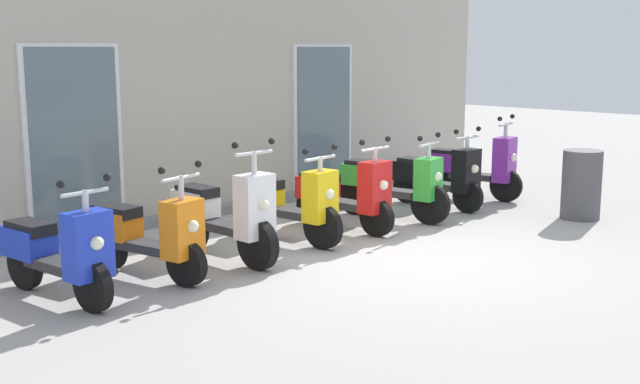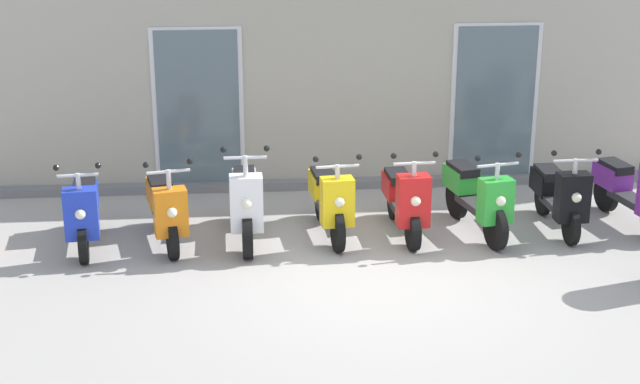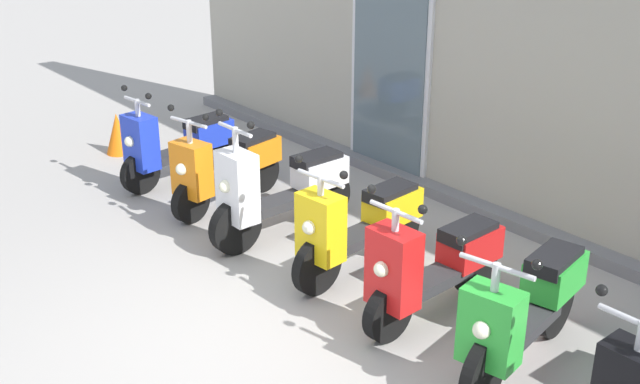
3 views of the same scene
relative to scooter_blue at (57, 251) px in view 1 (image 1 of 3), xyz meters
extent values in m
plane|color=#A8A39E|center=(3.38, -1.25, -0.46)|extent=(40.00, 40.00, 0.00)
cube|color=#B2AD9E|center=(3.38, 2.21, 1.29)|extent=(11.79, 0.30, 3.50)
cube|color=slate|center=(3.38, 1.96, -0.40)|extent=(11.79, 0.20, 0.12)
cube|color=silver|center=(1.31, 2.04, 0.69)|extent=(1.24, 0.04, 2.30)
cube|color=slate|center=(1.31, 2.02, 0.69)|extent=(1.12, 0.02, 2.22)
cube|color=silver|center=(5.45, 2.04, 0.69)|extent=(1.24, 0.04, 2.30)
cube|color=slate|center=(5.45, 2.02, 0.69)|extent=(1.12, 0.02, 2.22)
cylinder|color=black|center=(0.05, -0.51, -0.23)|extent=(0.15, 0.47, 0.46)
cylinder|color=black|center=(-0.06, 0.56, -0.23)|extent=(0.15, 0.47, 0.46)
cube|color=#2D2D30|center=(0.00, 0.02, -0.13)|extent=(0.33, 0.69, 0.09)
cube|color=#1E38C6|center=(0.05, -0.47, 0.13)|extent=(0.40, 0.28, 0.59)
sphere|color=#F2EFCC|center=(0.06, -0.60, 0.17)|extent=(0.12, 0.12, 0.12)
cube|color=#1E38C6|center=(-0.05, 0.46, 0.02)|extent=(0.35, 0.55, 0.28)
cube|color=black|center=(-0.04, 0.42, 0.16)|extent=(0.31, 0.50, 0.11)
cylinder|color=silver|center=(0.05, -0.47, 0.51)|extent=(0.06, 0.06, 0.20)
cylinder|color=silver|center=(0.05, -0.47, 0.59)|extent=(0.46, 0.08, 0.04)
sphere|color=black|center=(0.28, -0.44, 0.69)|extent=(0.07, 0.07, 0.07)
sphere|color=black|center=(-0.18, -0.49, 0.69)|extent=(0.07, 0.07, 0.07)
cylinder|color=black|center=(1.06, -0.47, -0.24)|extent=(0.19, 0.46, 0.44)
cylinder|color=black|center=(0.85, 0.58, -0.24)|extent=(0.19, 0.46, 0.44)
cube|color=#2D2D30|center=(0.95, 0.05, -0.14)|extent=(0.39, 0.70, 0.09)
cube|color=orange|center=(1.06, -0.43, 0.10)|extent=(0.42, 0.31, 0.56)
sphere|color=#F2EFCC|center=(1.08, -0.56, 0.14)|extent=(0.12, 0.12, 0.12)
cube|color=orange|center=(0.87, 0.48, 0.04)|extent=(0.40, 0.57, 0.28)
cube|color=black|center=(0.87, 0.44, 0.18)|extent=(0.35, 0.52, 0.11)
cylinder|color=silver|center=(1.06, -0.43, 0.49)|extent=(0.06, 0.06, 0.25)
cylinder|color=silver|center=(1.06, -0.43, 0.60)|extent=(0.49, 0.14, 0.04)
sphere|color=black|center=(1.30, -0.38, 0.70)|extent=(0.07, 0.07, 0.07)
sphere|color=black|center=(0.81, -0.48, 0.70)|extent=(0.07, 0.07, 0.07)
cylinder|color=black|center=(1.93, -0.50, -0.19)|extent=(0.13, 0.53, 0.53)
cylinder|color=black|center=(1.91, 0.63, -0.19)|extent=(0.13, 0.53, 0.53)
cube|color=#2D2D30|center=(1.92, 0.06, -0.09)|extent=(0.27, 0.70, 0.09)
cube|color=white|center=(1.93, -0.46, 0.20)|extent=(0.38, 0.25, 0.66)
sphere|color=#F2EFCC|center=(1.93, -0.59, 0.24)|extent=(0.12, 0.12, 0.12)
cube|color=white|center=(1.91, 0.53, 0.10)|extent=(0.31, 0.53, 0.28)
cube|color=black|center=(1.91, 0.49, 0.24)|extent=(0.27, 0.48, 0.11)
cylinder|color=silver|center=(1.93, -0.46, 0.64)|extent=(0.06, 0.06, 0.26)
cylinder|color=silver|center=(1.93, -0.46, 0.75)|extent=(0.49, 0.05, 0.04)
sphere|color=black|center=(2.17, -0.46, 0.85)|extent=(0.07, 0.07, 0.07)
sphere|color=black|center=(1.68, -0.46, 0.85)|extent=(0.07, 0.07, 0.07)
cylinder|color=black|center=(3.00, -0.39, -0.20)|extent=(0.15, 0.52, 0.51)
cylinder|color=black|center=(2.89, 0.67, -0.20)|extent=(0.15, 0.52, 0.51)
cube|color=#2D2D30|center=(2.94, 0.14, -0.10)|extent=(0.32, 0.68, 0.09)
cube|color=yellow|center=(2.99, -0.35, 0.15)|extent=(0.40, 0.28, 0.58)
sphere|color=#F2EFCC|center=(3.01, -0.48, 0.19)|extent=(0.12, 0.12, 0.12)
cube|color=yellow|center=(2.90, 0.57, 0.06)|extent=(0.35, 0.55, 0.28)
cube|color=black|center=(2.91, 0.53, 0.20)|extent=(0.31, 0.50, 0.11)
cylinder|color=silver|center=(2.99, -0.35, 0.51)|extent=(0.06, 0.06, 0.18)
cylinder|color=silver|center=(2.99, -0.35, 0.58)|extent=(0.51, 0.09, 0.04)
sphere|color=black|center=(3.25, -0.32, 0.68)|extent=(0.07, 0.07, 0.07)
sphere|color=black|center=(2.74, -0.37, 0.68)|extent=(0.07, 0.07, 0.07)
cylinder|color=black|center=(3.89, -0.42, -0.23)|extent=(0.13, 0.46, 0.46)
cylinder|color=black|center=(3.84, 0.65, -0.23)|extent=(0.13, 0.46, 0.46)
cube|color=#2D2D30|center=(3.87, 0.11, -0.13)|extent=(0.29, 0.67, 0.09)
cube|color=red|center=(3.89, -0.38, 0.14)|extent=(0.39, 0.26, 0.62)
sphere|color=#F2EFCC|center=(3.90, -0.51, 0.18)|extent=(0.12, 0.12, 0.12)
cube|color=red|center=(3.84, 0.55, 0.02)|extent=(0.32, 0.53, 0.28)
cube|color=black|center=(3.85, 0.51, 0.16)|extent=(0.28, 0.49, 0.11)
cylinder|color=silver|center=(3.89, -0.38, 0.53)|extent=(0.06, 0.06, 0.19)
cylinder|color=silver|center=(3.89, -0.38, 0.61)|extent=(0.50, 0.06, 0.04)
sphere|color=black|center=(4.14, -0.37, 0.71)|extent=(0.07, 0.07, 0.07)
sphere|color=black|center=(3.64, -0.39, 0.71)|extent=(0.07, 0.07, 0.07)
cylinder|color=black|center=(4.87, -0.48, -0.19)|extent=(0.19, 0.54, 0.53)
cylinder|color=black|center=(4.65, 0.62, -0.19)|extent=(0.19, 0.54, 0.53)
cube|color=#2D2D30|center=(4.76, 0.07, -0.09)|extent=(0.39, 0.74, 0.09)
cube|color=green|center=(4.86, -0.44, 0.14)|extent=(0.42, 0.31, 0.54)
sphere|color=#F2EFCC|center=(4.89, -0.57, 0.18)|extent=(0.12, 0.12, 0.12)
cube|color=green|center=(4.67, 0.53, 0.11)|extent=(0.40, 0.57, 0.28)
cube|color=black|center=(4.68, 0.49, 0.25)|extent=(0.35, 0.52, 0.11)
cylinder|color=silver|center=(4.86, -0.44, 0.49)|extent=(0.06, 0.06, 0.21)
cylinder|color=silver|center=(4.86, -0.44, 0.58)|extent=(0.52, 0.14, 0.04)
sphere|color=black|center=(5.12, -0.39, 0.68)|extent=(0.07, 0.07, 0.07)
sphere|color=black|center=(4.61, -0.49, 0.68)|extent=(0.07, 0.07, 0.07)
cylinder|color=black|center=(5.82, -0.41, -0.23)|extent=(0.09, 0.46, 0.46)
cylinder|color=black|center=(5.80, 0.64, -0.23)|extent=(0.09, 0.46, 0.46)
cube|color=#2D2D30|center=(5.81, 0.12, -0.13)|extent=(0.27, 0.66, 0.09)
cube|color=black|center=(5.82, -0.37, 0.13)|extent=(0.38, 0.25, 0.60)
sphere|color=#F2EFCC|center=(5.82, -0.50, 0.17)|extent=(0.12, 0.12, 0.12)
cube|color=black|center=(5.80, 0.54, 0.02)|extent=(0.31, 0.53, 0.28)
cube|color=black|center=(5.80, 0.50, 0.16)|extent=(0.27, 0.48, 0.11)
cylinder|color=silver|center=(5.82, -0.37, 0.51)|extent=(0.06, 0.06, 0.20)
cylinder|color=silver|center=(5.82, -0.37, 0.59)|extent=(0.54, 0.05, 0.04)
sphere|color=black|center=(6.09, -0.36, 0.69)|extent=(0.07, 0.07, 0.07)
sphere|color=black|center=(5.55, -0.37, 0.69)|extent=(0.07, 0.07, 0.07)
cylinder|color=black|center=(6.88, -0.35, -0.22)|extent=(0.17, 0.49, 0.48)
cylinder|color=black|center=(6.67, 0.71, -0.22)|extent=(0.17, 0.49, 0.48)
cube|color=#2D2D30|center=(6.78, 0.18, -0.12)|extent=(0.38, 0.71, 0.09)
cube|color=purple|center=(6.87, -0.31, 0.17)|extent=(0.42, 0.31, 0.65)
sphere|color=#F2EFCC|center=(6.90, -0.44, 0.21)|extent=(0.12, 0.12, 0.12)
cube|color=purple|center=(6.69, 0.61, 0.06)|extent=(0.39, 0.57, 0.28)
cube|color=black|center=(6.70, 0.57, 0.20)|extent=(0.35, 0.52, 0.11)
cylinder|color=silver|center=(6.87, -0.31, 0.59)|extent=(0.06, 0.06, 0.23)
cylinder|color=silver|center=(6.87, -0.31, 0.69)|extent=(0.50, 0.13, 0.04)
sphere|color=black|center=(7.12, -0.26, 0.79)|extent=(0.07, 0.07, 0.07)
sphere|color=black|center=(6.62, -0.36, 0.79)|extent=(0.07, 0.07, 0.07)
cylinder|color=#4C4C51|center=(6.58, -1.68, 0.00)|extent=(0.51, 0.51, 0.92)
camera|label=1|loc=(-3.22, -6.52, 1.80)|focal=44.51mm
camera|label=2|loc=(1.92, -10.85, 3.87)|focal=53.59mm
camera|label=3|loc=(7.57, -4.09, 2.93)|focal=44.36mm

